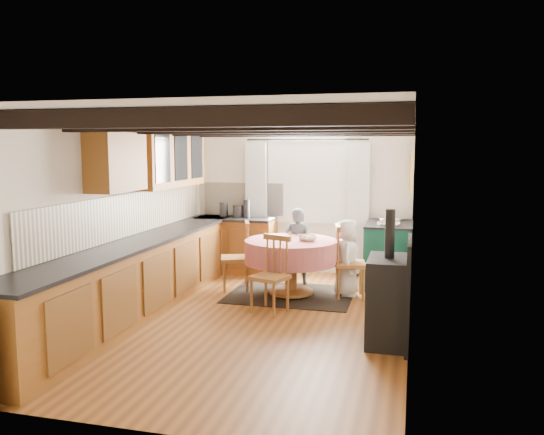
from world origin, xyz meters
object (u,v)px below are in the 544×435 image
(chair_right, at_px, (350,261))
(child_far, at_px, (298,246))
(chair_left, at_px, (235,256))
(aga_range, at_px, (389,254))
(child_right, at_px, (347,258))
(cup, at_px, (301,238))
(chair_near, at_px, (270,274))
(cast_iron_stove, at_px, (389,277))
(dining_table, at_px, (291,268))

(chair_right, bearing_deg, child_far, 45.86)
(chair_left, relative_size, aga_range, 0.96)
(child_right, bearing_deg, chair_left, 86.08)
(chair_right, xyz_separation_m, cup, (-0.67, -0.11, 0.32))
(aga_range, bearing_deg, child_right, -126.14)
(chair_near, bearing_deg, cast_iron_stove, -7.79)
(dining_table, bearing_deg, chair_left, 174.16)
(aga_range, height_order, cup, aga_range)
(dining_table, height_order, chair_left, chair_left)
(aga_range, relative_size, cast_iron_stove, 0.74)
(cup, bearing_deg, chair_left, 174.30)
(chair_left, xyz_separation_m, child_right, (1.61, 0.08, 0.04))
(dining_table, xyz_separation_m, child_right, (0.76, 0.17, 0.15))
(chair_left, distance_m, cup, 1.06)
(chair_left, height_order, chair_right, chair_right)
(chair_near, bearing_deg, chair_left, 148.32)
(chair_right, bearing_deg, dining_table, 85.68)
(child_far, relative_size, cup, 12.69)
(chair_right, relative_size, cast_iron_stove, 0.71)
(chair_right, bearing_deg, aga_range, -41.96)
(cast_iron_stove, bearing_deg, dining_table, 131.02)
(child_right, bearing_deg, child_far, 51.98)
(chair_right, bearing_deg, cup, 88.23)
(chair_near, distance_m, child_right, 1.33)
(chair_near, xyz_separation_m, chair_left, (-0.76, 0.94, 0.02))
(chair_near, xyz_separation_m, cup, (0.24, 0.84, 0.34))
(chair_near, bearing_deg, child_far, 107.67)
(child_right, bearing_deg, aga_range, -42.98)
(aga_range, bearing_deg, chair_near, -128.17)
(dining_table, distance_m, child_right, 0.79)
(aga_range, bearing_deg, cast_iron_stove, -87.51)
(child_right, bearing_deg, cup, 99.72)
(dining_table, height_order, chair_right, chair_right)
(dining_table, relative_size, chair_right, 1.28)
(chair_near, bearing_deg, chair_right, 65.85)
(dining_table, relative_size, chair_near, 1.34)
(child_far, bearing_deg, child_right, 145.89)
(dining_table, relative_size, aga_range, 1.24)
(chair_left, xyz_separation_m, aga_range, (2.15, 0.82, -0.02))
(chair_right, bearing_deg, chair_near, 125.46)
(aga_range, relative_size, child_far, 0.90)
(dining_table, distance_m, cast_iron_stove, 2.17)
(chair_near, xyz_separation_m, cast_iron_stove, (1.50, -0.77, 0.23))
(chair_near, relative_size, aga_range, 0.92)
(dining_table, height_order, chair_near, chair_near)
(chair_near, height_order, cup, chair_near)
(chair_left, xyz_separation_m, chair_right, (1.67, 0.01, 0.01))
(dining_table, bearing_deg, child_far, 93.86)
(chair_near, xyz_separation_m, chair_right, (0.90, 0.95, 0.02))
(chair_right, xyz_separation_m, cast_iron_stove, (0.60, -1.72, 0.21))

